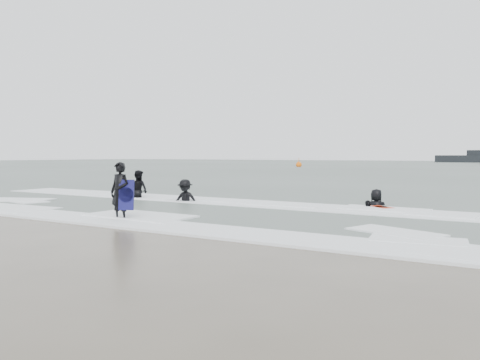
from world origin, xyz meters
The scene contains 10 objects.
ground centered at (0.00, 0.00, 0.00)m, with size 320.00×320.00×0.00m, color brown.
sea centered at (0.00, 80.00, 0.06)m, with size 320.00×320.00×0.00m, color #47544C.
surfer_centre centered at (-1.20, -0.34, 0.00)m, with size 0.69×0.45×1.90m, color black.
surfer_wading centered at (-5.83, 5.34, 0.00)m, with size 0.94×0.73×1.93m, color black.
surfer_breaker centered at (-2.97, 5.23, 0.00)m, with size 1.22×0.70×1.89m, color black.
surfer_right_near centered at (4.62, 6.93, 0.00)m, with size 0.88×0.37×1.51m, color black.
surfer_right_far centered at (4.58, 8.21, 0.00)m, with size 0.91×0.59×1.87m, color black.
surf_foam centered at (0.00, 3.70, 0.04)m, with size 30.03×9.06×0.09m.
bodyboards centered at (-0.67, 3.97, 0.50)m, with size 12.23×7.92×1.25m.
buoy centered at (-23.78, 63.37, 0.42)m, with size 1.00×1.00×1.65m.
Camera 1 is at (9.75, -10.92, 2.10)m, focal length 35.00 mm.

